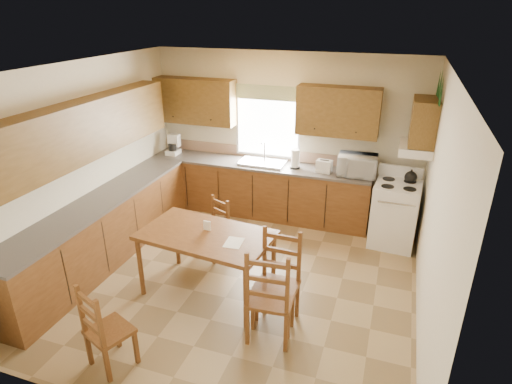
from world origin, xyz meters
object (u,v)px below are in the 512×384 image
(chair_near_left, at_px, (109,326))
(chair_far_left, at_px, (214,229))
(microwave, at_px, (357,165))
(chair_near_right, at_px, (271,293))
(stove, at_px, (395,215))
(dining_table, at_px, (207,263))
(chair_far_right, at_px, (276,282))

(chair_near_left, bearing_deg, chair_far_left, -71.26)
(microwave, height_order, chair_near_right, microwave)
(microwave, bearing_deg, stove, -27.32)
(stove, relative_size, chair_near_right, 0.84)
(chair_near_right, height_order, chair_far_left, chair_near_right)
(dining_table, relative_size, chair_far_right, 1.42)
(chair_near_left, distance_m, chair_far_right, 1.77)
(stove, distance_m, chair_far_left, 2.69)
(stove, distance_m, dining_table, 2.93)
(stove, xyz_separation_m, chair_near_left, (-2.53, -3.42, -0.00))
(chair_far_left, distance_m, chair_far_right, 1.66)
(microwave, xyz_separation_m, chair_near_right, (-0.52, -2.81, -0.52))
(chair_near_right, bearing_deg, dining_table, -31.35)
(dining_table, bearing_deg, chair_near_right, -20.76)
(stove, bearing_deg, dining_table, -132.41)
(stove, relative_size, chair_near_left, 1.00)
(chair_near_left, relative_size, chair_near_right, 0.84)
(stove, bearing_deg, chair_far_right, -112.72)
(chair_far_left, bearing_deg, chair_near_left, -70.04)
(stove, height_order, chair_near_right, chair_near_right)
(stove, distance_m, chair_near_right, 2.77)
(dining_table, distance_m, chair_far_left, 0.85)
(microwave, height_order, dining_table, microwave)
(stove, xyz_separation_m, dining_table, (-2.13, -2.02, -0.06))
(stove, distance_m, microwave, 0.93)
(dining_table, bearing_deg, chair_near_left, -99.96)
(microwave, xyz_separation_m, chair_far_right, (-0.53, -2.59, -0.53))
(stove, xyz_separation_m, microwave, (-0.64, 0.29, 0.61))
(chair_far_left, xyz_separation_m, chair_far_right, (1.24, -1.09, 0.12))
(stove, bearing_deg, chair_near_left, -122.48)
(microwave, bearing_deg, chair_near_left, -119.82)
(stove, xyz_separation_m, chair_far_left, (-2.41, -1.21, -0.04))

